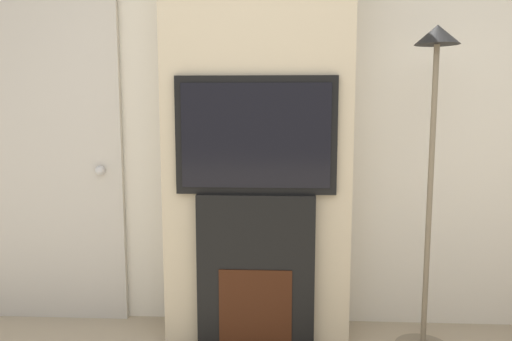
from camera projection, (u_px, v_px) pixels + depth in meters
The scene contains 6 objects.
wall_back at pixel (259, 108), 3.06m from camera, with size 6.00×0.06×2.70m.
chimney_breast at pixel (258, 108), 2.84m from camera, with size 1.04×0.37×2.70m.
fireplace at pixel (256, 273), 2.78m from camera, with size 0.64×0.15×0.89m.
television at pixel (256, 136), 2.67m from camera, with size 0.87×0.07×0.63m.
floor_lamp at pixel (432, 145), 2.65m from camera, with size 0.30×0.30×1.78m.
entry_door at pixel (55, 163), 3.12m from camera, with size 0.87×0.09×2.02m.
Camera 1 is at (0.14, -1.05, 1.38)m, focal length 35.00 mm.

